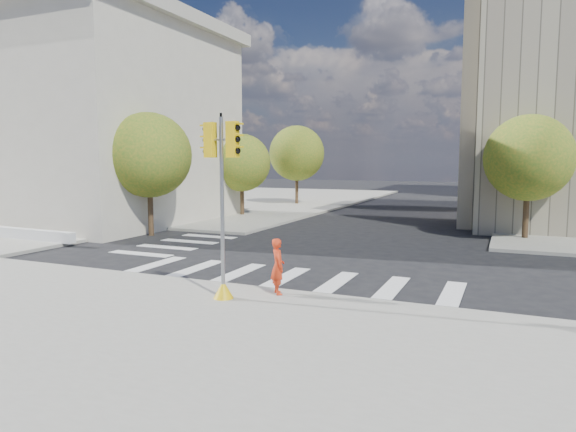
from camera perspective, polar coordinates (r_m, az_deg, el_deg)
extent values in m
plane|color=black|center=(19.29, 2.49, -5.61)|extent=(160.00, 160.00, 0.00)
cube|color=gray|center=(10.23, -21.23, -16.50)|extent=(30.00, 14.00, 0.15)
cube|color=gray|center=(51.32, -8.01, 1.84)|extent=(28.00, 40.00, 0.15)
cube|color=#9E967D|center=(32.85, 27.84, 10.84)|extent=(8.00, 8.00, 14.00)
cube|color=beige|center=(37.10, -23.00, 8.90)|extent=(18.00, 14.00, 12.00)
cube|color=#B2AD9E|center=(37.98, -23.42, 18.43)|extent=(19.00, 15.00, 0.80)
cylinder|color=#382616|center=(27.80, -15.02, 0.38)|extent=(0.28, 0.28, 2.45)
sphere|color=#2D661D|center=(27.67, -15.19, 6.55)|extent=(4.40, 4.40, 4.40)
cylinder|color=#382616|center=(36.14, -5.11, 1.65)|extent=(0.28, 0.28, 2.17)
sphere|color=#2D661D|center=(36.03, -5.15, 5.91)|extent=(4.00, 4.00, 4.00)
cylinder|color=#382616|center=(45.14, 0.98, 2.88)|extent=(0.28, 0.28, 2.62)
sphere|color=#2D661D|center=(45.07, 0.98, 6.98)|extent=(4.80, 4.80, 4.80)
cylinder|color=#382616|center=(27.78, 24.90, -0.06)|extent=(0.28, 0.28, 2.38)
sphere|color=#2D661D|center=(27.64, 25.18, 5.86)|extent=(4.20, 4.20, 4.20)
cylinder|color=#382616|center=(39.73, 24.52, 1.78)|extent=(0.28, 0.28, 2.52)
sphere|color=#2D661D|center=(39.64, 24.72, 6.25)|extent=(4.60, 4.60, 4.60)
cylinder|color=#382616|center=(51.71, 24.30, 2.56)|extent=(0.28, 0.28, 2.27)
sphere|color=#2D661D|center=(51.63, 24.44, 5.59)|extent=(4.00, 4.00, 4.00)
cylinder|color=black|center=(31.65, 25.90, 5.96)|extent=(0.12, 0.12, 8.00)
cube|color=black|center=(31.93, 26.25, 13.15)|extent=(0.35, 0.18, 0.22)
cylinder|color=black|center=(45.65, 25.19, 5.89)|extent=(0.12, 0.12, 8.00)
cube|color=black|center=(45.84, 25.43, 10.89)|extent=(0.35, 0.18, 0.22)
cone|color=#E3B60B|center=(14.43, -7.20, -8.08)|extent=(0.56, 0.56, 0.50)
cylinder|color=gray|center=(14.05, -7.32, 0.74)|extent=(0.11, 0.11, 4.95)
cylinder|color=black|center=(14.03, -7.47, 11.06)|extent=(0.07, 0.07, 0.12)
cylinder|color=gray|center=(13.99, -7.43, 8.40)|extent=(0.90, 0.18, 0.06)
cube|color=#E3B60B|center=(14.23, -8.64, 8.35)|extent=(0.33, 0.26, 0.95)
cube|color=#E3B60B|center=(13.76, -6.18, 8.46)|extent=(0.33, 0.26, 0.95)
imported|color=red|center=(14.65, -1.14, -5.60)|extent=(0.66, 0.70, 1.60)
cube|color=silver|center=(27.75, -26.92, -1.81)|extent=(6.01, 0.63, 0.50)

